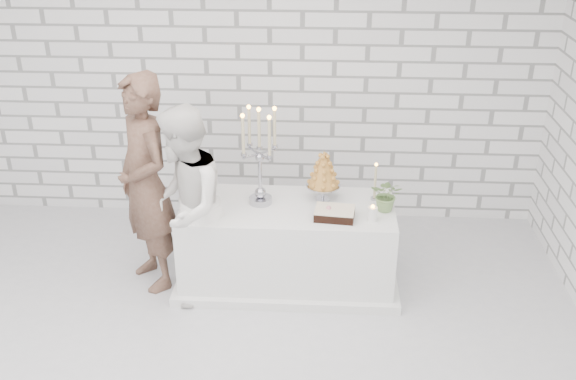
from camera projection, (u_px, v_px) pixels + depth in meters
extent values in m
cube|color=silver|center=(202.00, 371.00, 4.79)|extent=(6.00, 5.00, 0.01)
cube|color=white|center=(238.00, 75.00, 6.37)|extent=(6.00, 0.01, 3.00)
cube|color=white|center=(287.00, 245.00, 5.68)|extent=(1.80, 0.80, 0.75)
imported|color=#513326|center=(146.00, 184.00, 5.45)|extent=(0.78, 0.82, 1.90)
imported|color=white|center=(185.00, 207.00, 5.29)|extent=(0.70, 0.87, 1.69)
cube|color=black|center=(335.00, 213.00, 5.32)|extent=(0.34, 0.26, 0.08)
cylinder|color=white|center=(372.00, 214.00, 5.27)|extent=(0.10, 0.10, 0.12)
cylinder|color=#C1B58B|center=(375.00, 183.00, 5.56)|extent=(0.07, 0.07, 0.32)
imported|color=#557741|center=(387.00, 195.00, 5.39)|extent=(0.30, 0.27, 0.29)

